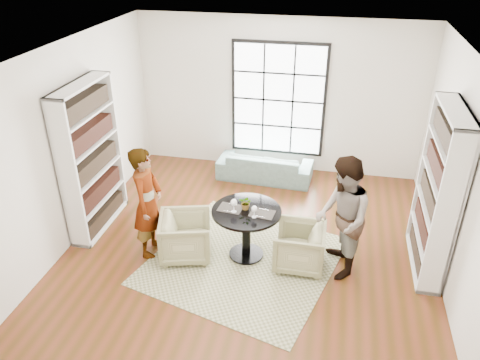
% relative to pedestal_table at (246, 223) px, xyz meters
% --- Properties ---
extents(ground, '(6.00, 6.00, 0.00)m').
position_rel_pedestal_table_xyz_m(ground, '(0.02, 0.05, -0.58)').
color(ground, '#612B17').
extents(room_shell, '(6.00, 6.01, 6.00)m').
position_rel_pedestal_table_xyz_m(room_shell, '(0.02, 0.59, 0.68)').
color(room_shell, silver).
rests_on(room_shell, ground).
extents(rug, '(3.12, 3.12, 0.01)m').
position_rel_pedestal_table_xyz_m(rug, '(-0.02, -0.14, -0.58)').
color(rug, tan).
rests_on(rug, ground).
extents(pedestal_table, '(1.01, 1.01, 0.80)m').
position_rel_pedestal_table_xyz_m(pedestal_table, '(0.00, 0.00, 0.00)').
color(pedestal_table, black).
rests_on(pedestal_table, ground).
extents(sofa, '(1.85, 0.81, 0.53)m').
position_rel_pedestal_table_xyz_m(sofa, '(-0.13, 2.50, -0.32)').
color(sofa, '#749B97').
rests_on(sofa, ground).
extents(armchair_left, '(0.92, 0.90, 0.68)m').
position_rel_pedestal_table_xyz_m(armchair_left, '(-0.88, -0.18, -0.24)').
color(armchair_left, '#C7B38E').
rests_on(armchair_left, ground).
extents(armchair_right, '(0.72, 0.70, 0.65)m').
position_rel_pedestal_table_xyz_m(armchair_right, '(0.79, -0.06, -0.25)').
color(armchair_right, tan).
rests_on(armchair_right, ground).
extents(person_left, '(0.42, 0.63, 1.72)m').
position_rel_pedestal_table_xyz_m(person_left, '(-1.43, -0.18, 0.28)').
color(person_left, gray).
rests_on(person_left, ground).
extents(person_right, '(0.83, 0.98, 1.78)m').
position_rel_pedestal_table_xyz_m(person_right, '(1.34, -0.06, 0.31)').
color(person_right, gray).
rests_on(person_right, ground).
extents(placemat_left, '(0.37, 0.30, 0.01)m').
position_rel_pedestal_table_xyz_m(placemat_left, '(-0.24, -0.00, 0.23)').
color(placemat_left, black).
rests_on(placemat_left, pedestal_table).
extents(placemat_right, '(0.37, 0.30, 0.01)m').
position_rel_pedestal_table_xyz_m(placemat_right, '(0.24, -0.04, 0.23)').
color(placemat_right, black).
rests_on(placemat_right, pedestal_table).
extents(cutlery_left, '(0.16, 0.23, 0.01)m').
position_rel_pedestal_table_xyz_m(cutlery_left, '(-0.24, -0.00, 0.23)').
color(cutlery_left, silver).
rests_on(cutlery_left, placemat_left).
extents(cutlery_right, '(0.16, 0.23, 0.01)m').
position_rel_pedestal_table_xyz_m(cutlery_right, '(0.24, -0.04, 0.23)').
color(cutlery_right, silver).
rests_on(cutlery_right, placemat_right).
extents(wine_glass_left, '(0.10, 0.10, 0.21)m').
position_rel_pedestal_table_xyz_m(wine_glass_left, '(-0.17, -0.08, 0.37)').
color(wine_glass_left, silver).
rests_on(wine_glass_left, pedestal_table).
extents(wine_glass_right, '(0.08, 0.08, 0.18)m').
position_rel_pedestal_table_xyz_m(wine_glass_right, '(0.14, -0.15, 0.35)').
color(wine_glass_right, silver).
rests_on(wine_glass_right, pedestal_table).
extents(flower_centerpiece, '(0.23, 0.21, 0.21)m').
position_rel_pedestal_table_xyz_m(flower_centerpiece, '(-0.01, 0.03, 0.33)').
color(flower_centerpiece, gray).
rests_on(flower_centerpiece, pedestal_table).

